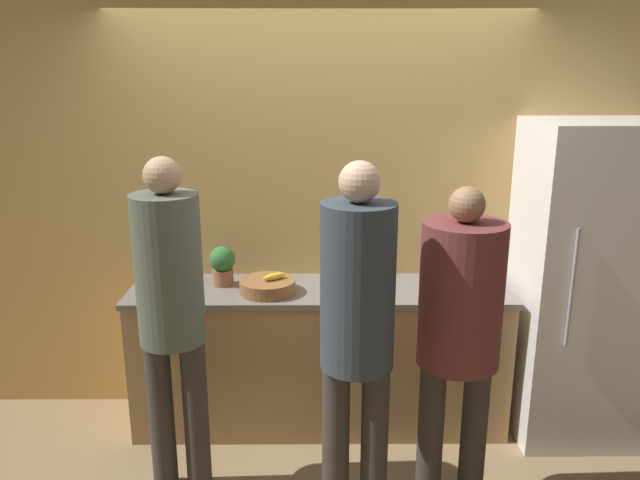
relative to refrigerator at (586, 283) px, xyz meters
name	(u,v)px	position (x,y,z in m)	size (l,w,h in m)	color
ground_plane	(320,449)	(-1.57, -0.25, -0.95)	(14.00, 14.00, 0.00)	#8C704C
wall_back	(320,211)	(-1.57, 0.35, 0.35)	(5.20, 0.06, 2.60)	#E0B266
counter	(320,355)	(-1.57, 0.07, -0.50)	(2.28, 0.59, 0.90)	tan
refrigerator	(586,283)	(0.00, 0.00, 0.00)	(0.78, 0.69, 1.90)	white
person_left	(171,304)	(-2.31, -0.58, 0.10)	(0.33, 0.33, 1.78)	#38332D
person_center	(357,323)	(-1.41, -0.87, 0.12)	(0.33, 0.33, 1.80)	#38332D
person_right	(459,320)	(-0.91, -0.71, 0.07)	(0.40, 0.40, 1.66)	#38332D
fruit_bowl	(268,286)	(-1.88, -0.02, -0.01)	(0.33, 0.33, 0.12)	brown
utensil_crock	(332,274)	(-1.50, 0.10, 0.03)	(0.12, 0.12, 0.25)	silver
bottle_green	(363,267)	(-1.30, 0.22, 0.03)	(0.07, 0.07, 0.20)	#236033
bottle_amber	(451,265)	(-0.76, 0.19, 0.05)	(0.08, 0.08, 0.26)	brown
cup_white	(180,284)	(-2.40, 0.01, -0.01)	(0.08, 0.08, 0.08)	white
potted_plant	(223,264)	(-2.16, 0.12, 0.08)	(0.16, 0.16, 0.24)	#9E6042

